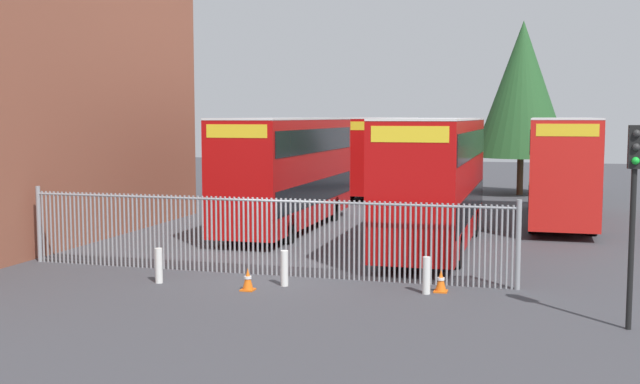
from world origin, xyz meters
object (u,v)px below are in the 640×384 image
at_px(bollard_near_left, 159,266).
at_px(traffic_cone_by_gate, 248,279).
at_px(double_decker_bus_behind_fence_right, 288,169).
at_px(double_decker_bus_far_back, 383,152).
at_px(traffic_light_kerbside, 634,189).
at_px(double_decker_bus_near_gate, 434,177).
at_px(bollard_near_right, 426,275).
at_px(double_decker_bus_behind_fence_left, 562,166).
at_px(bollard_center_front, 284,268).
at_px(traffic_cone_mid_forecourt, 441,281).

height_order(bollard_near_left, traffic_cone_by_gate, bollard_near_left).
height_order(double_decker_bus_behind_fence_right, double_decker_bus_far_back, same).
bearing_deg(traffic_light_kerbside, double_decker_bus_near_gate, 120.27).
bearing_deg(double_decker_bus_near_gate, traffic_light_kerbside, -59.73).
distance_m(double_decker_bus_far_back, bollard_near_right, 25.79).
distance_m(double_decker_bus_behind_fence_left, bollard_near_left, 18.86).
height_order(double_decker_bus_far_back, bollard_near_right, double_decker_bus_far_back).
bearing_deg(double_decker_bus_near_gate, bollard_near_left, -130.32).
bearing_deg(bollard_center_front, bollard_near_left, -170.52).
height_order(bollard_center_front, traffic_cone_mid_forecourt, bollard_center_front).
xyz_separation_m(double_decker_bus_behind_fence_left, double_decker_bus_far_back, (-9.64, 10.28, 0.00)).
xyz_separation_m(double_decker_bus_behind_fence_left, traffic_cone_by_gate, (-8.11, -15.58, -2.13)).
xyz_separation_m(bollard_center_front, traffic_light_kerbside, (8.31, -2.05, 2.51)).
xyz_separation_m(bollard_near_left, traffic_cone_by_gate, (2.64, -0.21, -0.19)).
bearing_deg(double_decker_bus_far_back, traffic_light_kerbside, -68.69).
xyz_separation_m(double_decker_bus_near_gate, bollard_near_right, (0.71, -6.91, -1.95)).
height_order(double_decker_bus_far_back, traffic_cone_by_gate, double_decker_bus_far_back).
distance_m(double_decker_bus_far_back, traffic_cone_by_gate, 26.00).
bearing_deg(bollard_center_front, bollard_near_right, 1.38).
xyz_separation_m(double_decker_bus_behind_fence_left, double_decker_bus_behind_fence_right, (-10.49, -4.92, 0.00)).
bearing_deg(traffic_light_kerbside, double_decker_bus_far_back, 111.31).
bearing_deg(double_decker_bus_behind_fence_right, bollard_near_left, -91.40).
xyz_separation_m(bollard_center_front, bollard_near_right, (3.75, 0.09, 0.00)).
bearing_deg(bollard_near_right, double_decker_bus_behind_fence_right, 125.02).
distance_m(double_decker_bus_behind_fence_right, double_decker_bus_far_back, 15.22).
height_order(bollard_near_left, bollard_center_front, same).
distance_m(double_decker_bus_near_gate, traffic_cone_mid_forecourt, 7.01).
relative_size(double_decker_bus_behind_fence_right, bollard_near_left, 11.38).
bearing_deg(bollard_near_left, bollard_center_front, 9.48).
bearing_deg(bollard_near_left, double_decker_bus_behind_fence_left, 55.06).
bearing_deg(double_decker_bus_behind_fence_left, bollard_near_right, -103.81).
bearing_deg(double_decker_bus_behind_fence_right, bollard_center_front, -72.49).
bearing_deg(bollard_near_left, double_decker_bus_behind_fence_right, 88.60).
xyz_separation_m(double_decker_bus_behind_fence_left, traffic_light_kerbside, (0.95, -16.86, 0.56)).
distance_m(double_decker_bus_far_back, bollard_center_front, 25.27).
xyz_separation_m(bollard_near_right, traffic_cone_by_gate, (-4.49, -0.86, -0.19)).
relative_size(double_decker_bus_far_back, bollard_center_front, 11.38).
relative_size(double_decker_bus_near_gate, double_decker_bus_far_back, 1.00).
relative_size(double_decker_bus_behind_fence_left, traffic_light_kerbside, 2.51).
relative_size(double_decker_bus_near_gate, double_decker_bus_behind_fence_right, 1.00).
xyz_separation_m(double_decker_bus_behind_fence_right, traffic_cone_by_gate, (2.38, -10.67, -2.13)).
bearing_deg(double_decker_bus_far_back, bollard_near_left, -92.46).
xyz_separation_m(bollard_near_right, traffic_cone_mid_forecourt, (0.33, 0.31, -0.19)).
height_order(double_decker_bus_far_back, bollard_near_left, double_decker_bus_far_back).
xyz_separation_m(double_decker_bus_behind_fence_right, traffic_light_kerbside, (11.44, -11.94, 0.56)).
relative_size(double_decker_bus_behind_fence_left, double_decker_bus_far_back, 1.00).
bearing_deg(double_decker_bus_behind_fence_right, bollard_near_right, -54.98).
bearing_deg(double_decker_bus_behind_fence_left, bollard_near_left, -124.94).
relative_size(double_decker_bus_behind_fence_left, bollard_near_right, 11.38).
bearing_deg(double_decker_bus_behind_fence_left, traffic_light_kerbside, -86.79).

